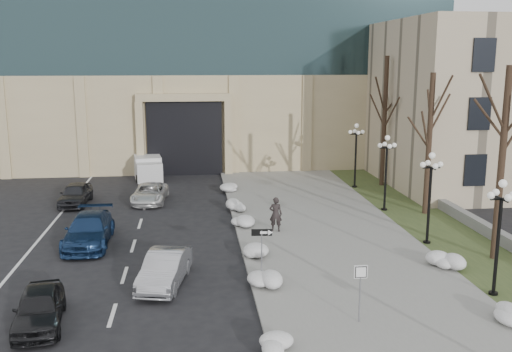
# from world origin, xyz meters

# --- Properties ---
(sidewalk) EXTENTS (9.00, 40.00, 0.12)m
(sidewalk) POSITION_xyz_m (3.50, 14.00, 0.06)
(sidewalk) COLOR gray
(sidewalk) RESTS_ON ground
(curb) EXTENTS (0.30, 40.00, 0.14)m
(curb) POSITION_xyz_m (-1.00, 14.00, 0.07)
(curb) COLOR gray
(curb) RESTS_ON ground
(grass_strip) EXTENTS (4.00, 40.00, 0.10)m
(grass_strip) POSITION_xyz_m (10.00, 14.00, 0.05)
(grass_strip) COLOR #364522
(grass_strip) RESTS_ON ground
(stone_wall) EXTENTS (0.50, 30.00, 0.70)m
(stone_wall) POSITION_xyz_m (12.00, 16.00, 0.35)
(stone_wall) COLOR gray
(stone_wall) RESTS_ON ground
(car_a) EXTENTS (2.10, 4.14, 1.35)m
(car_a) POSITION_xyz_m (-8.92, 5.46, 0.68)
(car_a) COLOR black
(car_a) RESTS_ON ground
(car_b) EXTENTS (2.31, 4.47, 1.40)m
(car_b) POSITION_xyz_m (-4.68, 8.72, 0.70)
(car_b) COLOR #A1A2A8
(car_b) RESTS_ON ground
(car_c) EXTENTS (2.19, 5.29, 1.53)m
(car_c) POSITION_xyz_m (-8.72, 14.47, 0.77)
(car_c) COLOR navy
(car_c) RESTS_ON ground
(car_d) EXTENTS (2.39, 4.59, 1.23)m
(car_d) POSITION_xyz_m (-6.26, 22.99, 0.62)
(car_d) COLOR silver
(car_d) RESTS_ON ground
(car_e) EXTENTS (1.82, 4.18, 1.41)m
(car_e) POSITION_xyz_m (-11.00, 22.98, 0.70)
(car_e) COLOR #2A2A2E
(car_e) RESTS_ON ground
(pedestrian) EXTENTS (0.77, 0.59, 1.89)m
(pedestrian) POSITION_xyz_m (0.96, 15.35, 1.07)
(pedestrian) COLOR black
(pedestrian) RESTS_ON sidewalk
(box_truck) EXTENTS (2.73, 5.91, 1.81)m
(box_truck) POSITION_xyz_m (-7.00, 31.31, 0.88)
(box_truck) COLOR silver
(box_truck) RESTS_ON ground
(one_way_sign) EXTENTS (0.89, 0.25, 2.40)m
(one_way_sign) POSITION_xyz_m (-0.52, 8.31, 1.98)
(one_way_sign) COLOR slate
(one_way_sign) RESTS_ON ground
(keep_sign) EXTENTS (0.48, 0.06, 2.22)m
(keep_sign) POSITION_xyz_m (2.29, 4.22, 1.64)
(keep_sign) COLOR slate
(keep_sign) RESTS_ON ground
(snow_clump_b) EXTENTS (1.10, 1.60, 0.36)m
(snow_clump_b) POSITION_xyz_m (-0.73, 2.67, 0.30)
(snow_clump_b) COLOR silver
(snow_clump_b) RESTS_ON sidewalk
(snow_clump_c) EXTENTS (1.10, 1.60, 0.36)m
(snow_clump_c) POSITION_xyz_m (-0.61, 7.56, 0.30)
(snow_clump_c) COLOR silver
(snow_clump_c) RESTS_ON sidewalk
(snow_clump_d) EXTENTS (1.10, 1.60, 0.36)m
(snow_clump_d) POSITION_xyz_m (-0.54, 11.54, 0.30)
(snow_clump_d) COLOR silver
(snow_clump_d) RESTS_ON sidewalk
(snow_clump_e) EXTENTS (1.10, 1.60, 0.36)m
(snow_clump_e) POSITION_xyz_m (-0.66, 16.41, 0.30)
(snow_clump_e) COLOR silver
(snow_clump_e) RESTS_ON sidewalk
(snow_clump_f) EXTENTS (1.10, 1.60, 0.36)m
(snow_clump_f) POSITION_xyz_m (-0.63, 20.04, 0.30)
(snow_clump_f) COLOR silver
(snow_clump_f) RESTS_ON sidewalk
(snow_clump_g) EXTENTS (1.10, 1.60, 0.36)m
(snow_clump_g) POSITION_xyz_m (-0.82, 25.32, 0.30)
(snow_clump_g) COLOR silver
(snow_clump_g) RESTS_ON sidewalk
(snow_clump_i) EXTENTS (1.10, 1.60, 0.36)m
(snow_clump_i) POSITION_xyz_m (7.70, 8.90, 0.30)
(snow_clump_i) COLOR silver
(snow_clump_i) RESTS_ON sidewalk
(lamppost_a) EXTENTS (1.18, 1.18, 4.76)m
(lamppost_a) POSITION_xyz_m (8.30, 6.00, 3.07)
(lamppost_a) COLOR black
(lamppost_a) RESTS_ON ground
(lamppost_b) EXTENTS (1.18, 1.18, 4.76)m
(lamppost_b) POSITION_xyz_m (8.30, 12.50, 3.07)
(lamppost_b) COLOR black
(lamppost_b) RESTS_ON ground
(lamppost_c) EXTENTS (1.18, 1.18, 4.76)m
(lamppost_c) POSITION_xyz_m (8.30, 19.00, 3.07)
(lamppost_c) COLOR black
(lamppost_c) RESTS_ON ground
(lamppost_d) EXTENTS (1.18, 1.18, 4.76)m
(lamppost_d) POSITION_xyz_m (8.30, 25.50, 3.07)
(lamppost_d) COLOR black
(lamppost_d) RESTS_ON ground
(tree_near) EXTENTS (3.20, 3.20, 9.00)m
(tree_near) POSITION_xyz_m (10.50, 10.00, 5.83)
(tree_near) COLOR black
(tree_near) RESTS_ON ground
(tree_mid) EXTENTS (3.20, 3.20, 8.50)m
(tree_mid) POSITION_xyz_m (10.50, 18.00, 5.50)
(tree_mid) COLOR black
(tree_mid) RESTS_ON ground
(tree_far) EXTENTS (3.20, 3.20, 9.50)m
(tree_far) POSITION_xyz_m (10.50, 26.00, 6.15)
(tree_far) COLOR black
(tree_far) RESTS_ON ground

